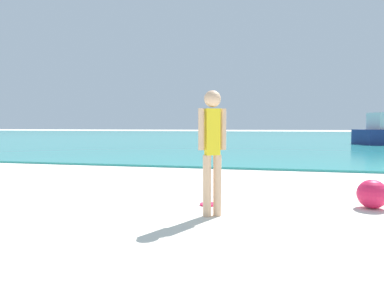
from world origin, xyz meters
name	(u,v)px	position (x,y,z in m)	size (l,w,h in m)	color
water	(253,136)	(0.00, 40.36, 0.03)	(160.00, 60.00, 0.06)	teal
person_standing	(212,145)	(0.95, 5.81, 0.88)	(0.33, 0.21, 1.56)	#DDAD84
frisbee	(208,204)	(0.80, 6.36, 0.01)	(0.23, 0.23, 0.03)	#E51E4C
beach_ball	(372,194)	(3.01, 6.67, 0.20)	(0.39, 0.39, 0.39)	#E51E4C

